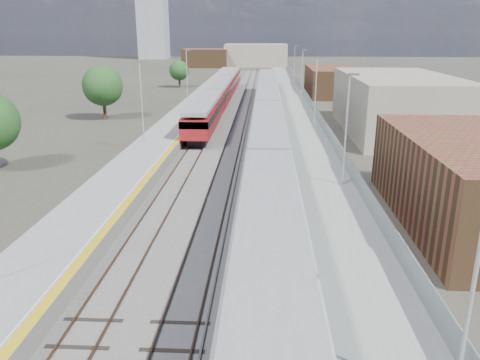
{
  "coord_description": "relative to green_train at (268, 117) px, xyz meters",
  "views": [
    {
      "loc": [
        1.21,
        -8.83,
        11.07
      ],
      "look_at": [
        -0.27,
        18.89,
        2.2
      ],
      "focal_mm": 35.0,
      "sensor_mm": 36.0,
      "label": 1
    }
  ],
  "objects": [
    {
      "name": "buildings",
      "position": [
        -19.62,
        98.07,
        8.32
      ],
      "size": [
        72.0,
        185.5,
        40.0
      ],
      "color": "brown",
      "rests_on": "ground"
    },
    {
      "name": "ballast_bed",
      "position": [
        -3.75,
        11.97,
        -2.35
      ],
      "size": [
        10.5,
        155.0,
        0.06
      ],
      "primitive_type": "cube",
      "color": "#565451",
      "rests_on": "ground"
    },
    {
      "name": "tree_d",
      "position": [
        22.01,
        17.2,
        1.03
      ],
      "size": [
        4.01,
        4.01,
        5.43
      ],
      "color": "#382619",
      "rests_on": "ground"
    },
    {
      "name": "tracks",
      "position": [
        -3.15,
        13.65,
        -2.28
      ],
      "size": [
        8.96,
        160.0,
        0.17
      ],
      "color": "#4C3323",
      "rests_on": "ground"
    },
    {
      "name": "green_train",
      "position": [
        0.0,
        0.0,
        0.0
      ],
      "size": [
        3.07,
        85.44,
        3.38
      ],
      "color": "black",
      "rests_on": "ground"
    },
    {
      "name": "ground",
      "position": [
        -1.5,
        9.47,
        -2.38
      ],
      "size": [
        320.0,
        320.0,
        0.0
      ],
      "primitive_type": "plane",
      "color": "#47443A",
      "rests_on": "ground"
    },
    {
      "name": "red_train",
      "position": [
        -7.0,
        22.76,
        -0.26
      ],
      "size": [
        2.85,
        57.8,
        3.6
      ],
      "color": "black",
      "rests_on": "ground"
    },
    {
      "name": "platform_left",
      "position": [
        -10.55,
        11.96,
        -1.86
      ],
      "size": [
        4.3,
        155.0,
        8.52
      ],
      "color": "slate",
      "rests_on": "ground"
    },
    {
      "name": "tree_c",
      "position": [
        -17.82,
        46.86,
        1.0
      ],
      "size": [
        3.97,
        3.97,
        5.37
      ],
      "color": "#382619",
      "rests_on": "ground"
    },
    {
      "name": "platform_right",
      "position": [
        3.78,
        11.96,
        -1.85
      ],
      "size": [
        4.7,
        155.0,
        8.52
      ],
      "color": "slate",
      "rests_on": "ground"
    },
    {
      "name": "tree_b",
      "position": [
        -21.12,
        10.27,
        1.99
      ],
      "size": [
        5.12,
        5.12,
        6.94
      ],
      "color": "#382619",
      "rests_on": "ground"
    }
  ]
}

